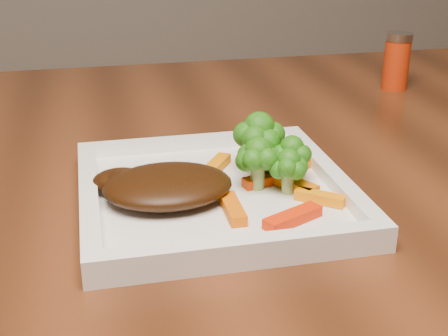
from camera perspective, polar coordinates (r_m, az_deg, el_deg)
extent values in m
cube|color=white|center=(0.64, -0.87, -2.62)|extent=(0.27, 0.27, 0.01)
ellipsoid|color=#371B08|center=(0.62, -5.17, -1.61)|extent=(0.13, 0.10, 0.03)
cube|color=red|center=(0.58, 6.31, -4.51)|extent=(0.06, 0.04, 0.01)
cube|color=orange|center=(0.62, 8.76, -2.68)|extent=(0.05, 0.04, 0.01)
cube|color=#E56003|center=(0.59, 0.81, -3.74)|extent=(0.02, 0.06, 0.01)
cube|color=orange|center=(0.69, 6.65, 0.28)|extent=(0.06, 0.04, 0.01)
cube|color=orange|center=(0.69, -0.71, 0.23)|extent=(0.04, 0.05, 0.01)
cube|color=#D86A03|center=(0.65, 6.09, -1.37)|extent=(0.05, 0.06, 0.01)
cube|color=#D73803|center=(0.65, 3.93, -1.06)|extent=(0.05, 0.03, 0.01)
cylinder|color=red|center=(1.07, 15.50, 9.39)|extent=(0.05, 0.05, 0.09)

